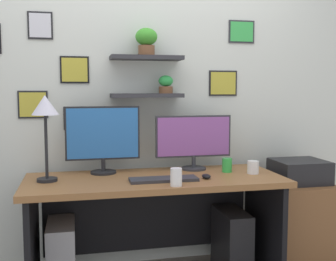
# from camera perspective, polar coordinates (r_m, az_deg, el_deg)

# --- Properties ---
(back_wall_assembly) EXTENTS (4.40, 0.24, 2.70)m
(back_wall_assembly) POSITION_cam_1_polar(r_m,az_deg,el_deg) (3.21, -3.31, 5.90)
(back_wall_assembly) COLOR silver
(back_wall_assembly) RESTS_ON ground
(desk) EXTENTS (1.72, 0.68, 0.75)m
(desk) POSITION_cam_1_polar(r_m,az_deg,el_deg) (2.94, -1.96, -10.07)
(desk) COLOR brown
(desk) RESTS_ON ground
(monitor_left) EXTENTS (0.52, 0.18, 0.47)m
(monitor_left) POSITION_cam_1_polar(r_m,az_deg,el_deg) (2.97, -8.82, -0.87)
(monitor_left) COLOR black
(monitor_left) RESTS_ON desk
(monitor_right) EXTENTS (0.57, 0.18, 0.40)m
(monitor_right) POSITION_cam_1_polar(r_m,az_deg,el_deg) (3.09, 3.48, -1.26)
(monitor_right) COLOR #2D2D33
(monitor_right) RESTS_ON desk
(keyboard) EXTENTS (0.44, 0.14, 0.02)m
(keyboard) POSITION_cam_1_polar(r_m,az_deg,el_deg) (2.73, -0.58, -6.63)
(keyboard) COLOR #2D2D33
(keyboard) RESTS_ON desk
(computer_mouse) EXTENTS (0.06, 0.09, 0.03)m
(computer_mouse) POSITION_cam_1_polar(r_m,az_deg,el_deg) (2.81, 5.21, -6.20)
(computer_mouse) COLOR black
(computer_mouse) RESTS_ON desk
(desk_lamp) EXTENTS (0.17, 0.17, 0.55)m
(desk_lamp) POSITION_cam_1_polar(r_m,az_deg,el_deg) (2.77, -16.29, 2.31)
(desk_lamp) COLOR black
(desk_lamp) RESTS_ON desk
(coffee_mug) EXTENTS (0.08, 0.08, 0.09)m
(coffee_mug) POSITION_cam_1_polar(r_m,az_deg,el_deg) (3.01, 11.44, -4.91)
(coffee_mug) COLOR white
(coffee_mug) RESTS_ON desk
(pen_cup) EXTENTS (0.07, 0.07, 0.10)m
(pen_cup) POSITION_cam_1_polar(r_m,az_deg,el_deg) (3.04, 8.00, -4.66)
(pen_cup) COLOR green
(pen_cup) RESTS_ON desk
(water_cup) EXTENTS (0.07, 0.07, 0.11)m
(water_cup) POSITION_cam_1_polar(r_m,az_deg,el_deg) (2.58, 1.11, -6.32)
(water_cup) COLOR white
(water_cup) RESTS_ON desk
(drawer_cabinet) EXTENTS (0.44, 0.50, 0.64)m
(drawer_cabinet) POSITION_cam_1_polar(r_m,az_deg,el_deg) (3.44, 17.15, -11.89)
(drawer_cabinet) COLOR brown
(drawer_cabinet) RESTS_ON ground
(printer) EXTENTS (0.38, 0.34, 0.17)m
(printer) POSITION_cam_1_polar(r_m,az_deg,el_deg) (3.35, 17.35, -5.29)
(printer) COLOR black
(printer) RESTS_ON drawer_cabinet
(computer_tower_left) EXTENTS (0.18, 0.40, 0.46)m
(computer_tower_left) POSITION_cam_1_polar(r_m,az_deg,el_deg) (3.01, -14.23, -16.16)
(computer_tower_left) COLOR #99999E
(computer_tower_left) RESTS_ON ground
(computer_tower_right) EXTENTS (0.18, 0.40, 0.47)m
(computer_tower_right) POSITION_cam_1_polar(r_m,az_deg,el_deg) (3.18, 8.59, -14.76)
(computer_tower_right) COLOR black
(computer_tower_right) RESTS_ON ground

